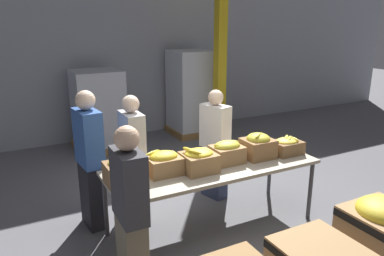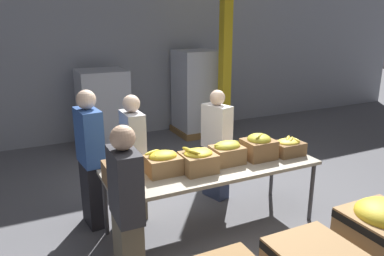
{
  "view_description": "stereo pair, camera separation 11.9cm",
  "coord_description": "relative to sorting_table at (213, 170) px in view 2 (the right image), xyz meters",
  "views": [
    {
      "loc": [
        -2.06,
        -3.42,
        2.39
      ],
      "look_at": [
        -0.18,
        0.18,
        1.21
      ],
      "focal_mm": 35.0,
      "sensor_mm": 36.0,
      "label": 1
    },
    {
      "loc": [
        -1.95,
        -3.48,
        2.39
      ],
      "look_at": [
        -0.18,
        0.18,
        1.21
      ],
      "focal_mm": 35.0,
      "sensor_mm": 36.0,
      "label": 2
    }
  ],
  "objects": [
    {
      "name": "ground_plane",
      "position": [
        0.0,
        0.0,
        -0.73
      ],
      "size": [
        30.0,
        30.0,
        0.0
      ],
      "primitive_type": "plane",
      "color": "slate"
    },
    {
      "name": "wall_back",
      "position": [
        0.0,
        4.11,
        1.27
      ],
      "size": [
        16.0,
        0.08,
        4.0
      ],
      "color": "#9399A3",
      "rests_on": "ground_plane"
    },
    {
      "name": "sorting_table",
      "position": [
        0.0,
        0.0,
        0.0
      ],
      "size": [
        2.45,
        0.89,
        0.78
      ],
      "color": "#9E937F",
      "rests_on": "ground_plane"
    },
    {
      "name": "banana_box_0",
      "position": [
        -1.05,
        0.02,
        0.19
      ],
      "size": [
        0.36,
        0.29,
        0.28
      ],
      "color": "olive",
      "rests_on": "sorting_table"
    },
    {
      "name": "banana_box_1",
      "position": [
        -0.59,
        0.04,
        0.18
      ],
      "size": [
        0.38,
        0.3,
        0.26
      ],
      "color": "#A37A4C",
      "rests_on": "sorting_table"
    },
    {
      "name": "banana_box_2",
      "position": [
        -0.23,
        -0.08,
        0.18
      ],
      "size": [
        0.36,
        0.33,
        0.28
      ],
      "color": "#A37A4C",
      "rests_on": "sorting_table"
    },
    {
      "name": "banana_box_3",
      "position": [
        0.19,
        0.0,
        0.18
      ],
      "size": [
        0.36,
        0.29,
        0.26
      ],
      "color": "#A37A4C",
      "rests_on": "sorting_table"
    },
    {
      "name": "banana_box_4",
      "position": [
        0.61,
        -0.03,
        0.2
      ],
      "size": [
        0.36,
        0.32,
        0.32
      ],
      "color": "olive",
      "rests_on": "sorting_table"
    },
    {
      "name": "banana_box_5",
      "position": [
        1.01,
        -0.09,
        0.16
      ],
      "size": [
        0.36,
        0.27,
        0.22
      ],
      "color": "olive",
      "rests_on": "sorting_table"
    },
    {
      "name": "volunteer_0",
      "position": [
        -0.73,
        0.66,
        0.04
      ],
      "size": [
        0.21,
        0.42,
        1.55
      ],
      "rotation": [
        0.0,
        0.0,
        -1.57
      ],
      "color": "#6B604C",
      "rests_on": "ground_plane"
    },
    {
      "name": "volunteer_1",
      "position": [
        -1.2,
        -0.64,
        0.05
      ],
      "size": [
        0.22,
        0.42,
        1.57
      ],
      "rotation": [
        0.0,
        0.0,
        1.56
      ],
      "color": "#6B604C",
      "rests_on": "ground_plane"
    },
    {
      "name": "volunteer_2",
      "position": [
        0.44,
        0.69,
        0.02
      ],
      "size": [
        0.3,
        0.44,
        1.51
      ],
      "rotation": [
        0.0,
        0.0,
        -1.3
      ],
      "color": "#2D3856",
      "rests_on": "ground_plane"
    },
    {
      "name": "volunteer_3",
      "position": [
        -1.23,
        0.69,
        0.08
      ],
      "size": [
        0.26,
        0.46,
        1.65
      ],
      "rotation": [
        0.0,
        0.0,
        -1.48
      ],
      "color": "black",
      "rests_on": "ground_plane"
    },
    {
      "name": "donation_bin_2",
      "position": [
        0.83,
        -1.6,
        -0.27
      ],
      "size": [
        0.62,
        0.62,
        0.87
      ],
      "color": "tan",
      "rests_on": "ground_plane"
    },
    {
      "name": "support_pillar",
      "position": [
        1.84,
        2.84,
        1.27
      ],
      "size": [
        0.19,
        0.19,
        4.0
      ],
      "color": "gold",
      "rests_on": "ground_plane"
    },
    {
      "name": "pallet_stack_0",
      "position": [
        1.56,
        3.52,
        0.14
      ],
      "size": [
        0.91,
        0.91,
        1.78
      ],
      "color": "olive",
      "rests_on": "ground_plane"
    },
    {
      "name": "pallet_stack_1",
      "position": [
        -0.47,
        3.39,
        0.01
      ],
      "size": [
        0.94,
        0.94,
        1.51
      ],
      "color": "olive",
      "rests_on": "ground_plane"
    }
  ]
}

